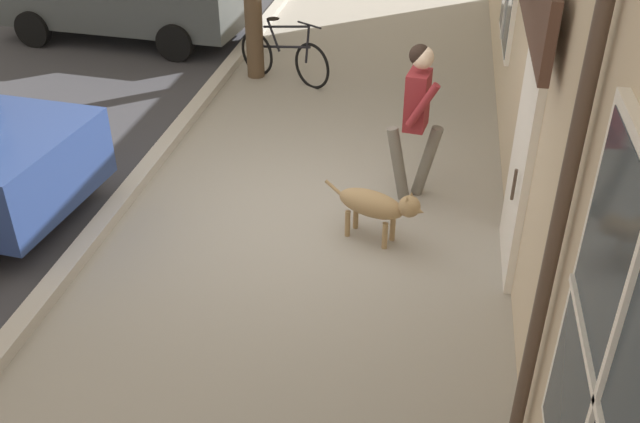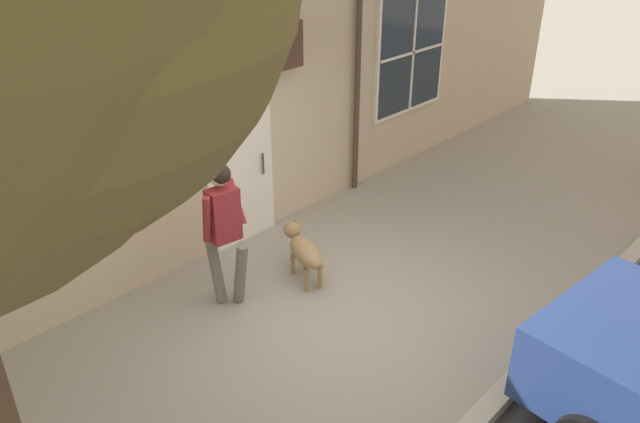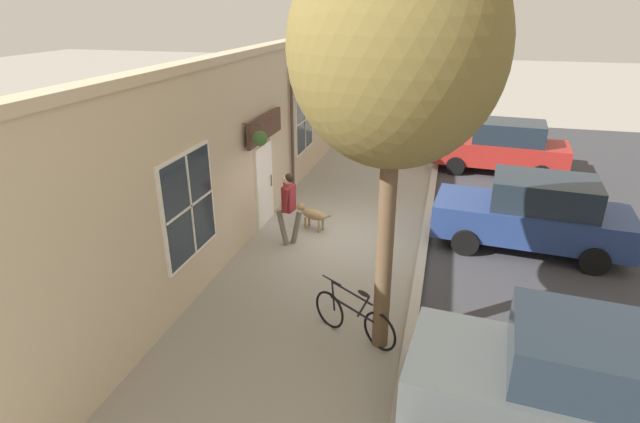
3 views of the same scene
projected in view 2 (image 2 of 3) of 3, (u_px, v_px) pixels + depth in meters
The scene contains 4 objects.
ground_plane at pixel (337, 319), 7.13m from camera, with size 90.00×90.00×0.00m, color gray.
storefront_facade at pixel (196, 88), 7.53m from camera, with size 0.95×18.00×4.42m.
pedestrian_walking at pixel (224, 221), 6.93m from camera, with size 0.63×0.59×1.78m.
dog_on_leash at pixel (304, 249), 7.67m from camera, with size 1.07×0.54×0.65m.
Camera 2 is at (3.80, -4.29, 4.42)m, focal length 35.00 mm.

